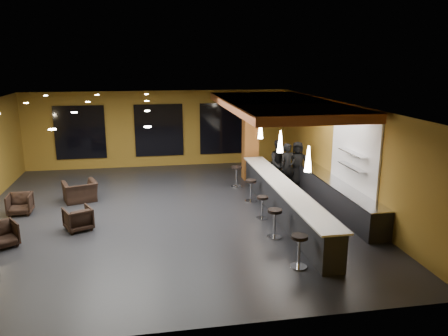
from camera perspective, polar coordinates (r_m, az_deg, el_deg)
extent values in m
cube|color=black|center=(14.58, -7.46, -5.96)|extent=(12.00, 13.00, 0.10)
cube|color=black|center=(13.76, -7.95, 8.25)|extent=(12.00, 13.00, 0.10)
cube|color=brown|center=(20.49, -8.50, 5.08)|extent=(12.00, 0.10, 3.50)
cube|color=brown|center=(7.83, -5.58, -9.95)|extent=(12.00, 0.10, 3.50)
cube|color=brown|center=(15.50, 15.25, 1.80)|extent=(0.10, 13.00, 3.50)
cube|color=#AE5B33|center=(15.44, 7.08, 8.20)|extent=(3.60, 8.00, 0.28)
cube|color=black|center=(20.60, -18.28, 4.43)|extent=(2.20, 0.06, 2.40)
cube|color=black|center=(20.39, -8.49, 4.89)|extent=(2.20, 0.06, 2.40)
cube|color=black|center=(20.68, -0.12, 5.18)|extent=(2.20, 0.06, 2.40)
cube|color=white|center=(14.53, 16.64, 1.91)|extent=(0.06, 3.20, 2.40)
cube|color=black|center=(14.06, 7.72, -4.36)|extent=(0.60, 8.00, 1.00)
cube|color=silver|center=(13.91, 7.79, -2.30)|extent=(0.78, 8.10, 0.05)
cube|color=black|center=(15.23, 14.35, -3.50)|extent=(0.70, 6.00, 0.86)
cube|color=silver|center=(15.10, 14.46, -1.86)|extent=(0.72, 6.00, 0.03)
cube|color=silver|center=(14.38, 16.38, 0.17)|extent=(0.30, 1.50, 0.03)
cube|color=silver|center=(14.29, 16.51, 1.92)|extent=(0.30, 1.50, 0.03)
cube|color=brown|center=(18.06, 3.46, 3.99)|extent=(0.60, 0.60, 3.50)
cone|color=white|center=(11.75, 10.95, 1.18)|extent=(0.20, 0.20, 0.70)
cone|color=white|center=(14.06, 7.36, 3.45)|extent=(0.20, 0.20, 0.70)
cone|color=white|center=(16.43, 4.79, 5.07)|extent=(0.20, 0.20, 0.70)
imported|color=black|center=(16.89, 8.31, 0.19)|extent=(0.74, 0.58, 1.80)
imported|color=black|center=(17.11, 7.26, 0.56)|extent=(1.00, 0.82, 1.89)
imported|color=black|center=(17.47, 9.52, 0.56)|extent=(1.01, 0.83, 1.77)
imported|color=black|center=(13.25, -27.00, -7.78)|extent=(1.00, 1.01, 0.67)
imported|color=black|center=(13.64, -18.52, -6.29)|extent=(0.98, 0.99, 0.68)
imported|color=black|center=(15.67, -25.10, -4.28)|extent=(0.76, 0.78, 0.68)
imported|color=black|center=(16.25, -18.29, -2.94)|extent=(1.35, 1.26, 0.72)
cylinder|color=silver|center=(11.03, 9.68, -12.57)|extent=(0.42, 0.42, 0.03)
cylinder|color=silver|center=(10.87, 9.77, -10.81)|extent=(0.07, 0.07, 0.74)
cylinder|color=black|center=(10.71, 9.86, -8.87)|extent=(0.40, 0.40, 0.08)
cylinder|color=silver|center=(12.61, 6.56, -8.91)|extent=(0.42, 0.42, 0.03)
cylinder|color=silver|center=(12.47, 6.61, -7.32)|extent=(0.07, 0.07, 0.74)
cylinder|color=black|center=(12.32, 6.66, -5.58)|extent=(0.40, 0.40, 0.08)
cylinder|color=silver|center=(13.96, 4.98, -6.54)|extent=(0.37, 0.37, 0.03)
cylinder|color=silver|center=(13.85, 5.01, -5.26)|extent=(0.07, 0.07, 0.65)
cylinder|color=black|center=(13.73, 5.04, -3.86)|extent=(0.35, 0.35, 0.07)
cylinder|color=silver|center=(15.55, 3.50, -4.31)|extent=(0.40, 0.40, 0.03)
cylinder|color=silver|center=(15.44, 3.52, -3.06)|extent=(0.07, 0.07, 0.70)
cylinder|color=black|center=(15.33, 3.55, -1.70)|extent=(0.38, 0.38, 0.08)
cylinder|color=silver|center=(17.22, 1.63, -2.43)|extent=(0.42, 0.42, 0.03)
cylinder|color=silver|center=(17.12, 1.64, -1.22)|extent=(0.07, 0.07, 0.74)
cylinder|color=black|center=(17.02, 1.65, 0.08)|extent=(0.40, 0.40, 0.08)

